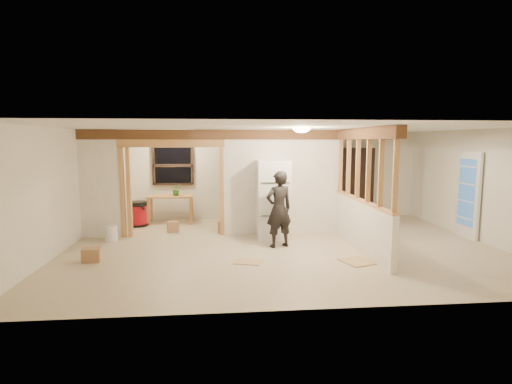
{
  "coord_description": "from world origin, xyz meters",
  "views": [
    {
      "loc": [
        -1.33,
        -8.24,
        2.23
      ],
      "look_at": [
        -0.51,
        0.4,
        1.12
      ],
      "focal_mm": 28.0,
      "sensor_mm": 36.0,
      "label": 1
    }
  ],
  "objects": [
    {
      "name": "floor",
      "position": [
        0.0,
        0.0,
        -0.01
      ],
      "size": [
        9.0,
        6.5,
        0.01
      ],
      "primitive_type": "cube",
      "color": "#BDAC8D",
      "rests_on": "ground"
    },
    {
      "name": "partition_center",
      "position": [
        0.2,
        1.2,
        1.25
      ],
      "size": [
        2.8,
        0.12,
        2.5
      ],
      "primitive_type": "cube",
      "color": "white",
      "rests_on": "floor"
    },
    {
      "name": "box_util_a",
      "position": [
        -1.14,
        1.35,
        0.14
      ],
      "size": [
        0.42,
        0.39,
        0.28
      ],
      "primitive_type": "cube",
      "rotation": [
        0.0,
        0.0,
        -0.43
      ],
      "color": "#A67950",
      "rests_on": "floor"
    },
    {
      "name": "wall_front",
      "position": [
        0.0,
        -3.25,
        1.25
      ],
      "size": [
        9.0,
        0.01,
        2.5
      ],
      "primitive_type": "cube",
      "color": "silver",
      "rests_on": "floor"
    },
    {
      "name": "shop_vac",
      "position": [
        -3.45,
        2.37,
        0.33
      ],
      "size": [
        0.6,
        0.6,
        0.67
      ],
      "primitive_type": "cylinder",
      "rotation": [
        0.0,
        0.0,
        0.2
      ],
      "color": "#A50B17",
      "rests_on": "floor"
    },
    {
      "name": "doorway_frame",
      "position": [
        -2.4,
        1.2,
        1.1
      ],
      "size": [
        2.46,
        0.14,
        2.2
      ],
      "primitive_type": "cube",
      "color": "tan",
      "rests_on": "floor"
    },
    {
      "name": "wall_back",
      "position": [
        0.0,
        3.25,
        1.25
      ],
      "size": [
        9.0,
        0.01,
        2.5
      ],
      "primitive_type": "cube",
      "color": "silver",
      "rests_on": "floor"
    },
    {
      "name": "refrigerator",
      "position": [
        -0.08,
        0.78,
        0.9
      ],
      "size": [
        0.74,
        0.72,
        1.8
      ],
      "primitive_type": "cube",
      "color": "white",
      "rests_on": "floor"
    },
    {
      "name": "window_back",
      "position": [
        -2.6,
        3.17,
        1.55
      ],
      "size": [
        1.12,
        0.1,
        1.1
      ],
      "primitive_type": "cube",
      "color": "black",
      "rests_on": "wall_back"
    },
    {
      "name": "wall_right",
      "position": [
        4.5,
        0.0,
        1.25
      ],
      "size": [
        0.01,
        6.5,
        2.5
      ],
      "primitive_type": "cube",
      "color": "silver",
      "rests_on": "floor"
    },
    {
      "name": "header_beam_right",
      "position": [
        1.6,
        -0.4,
        2.38
      ],
      "size": [
        0.18,
        3.3,
        0.22
      ],
      "primitive_type": "cube",
      "color": "brown",
      "rests_on": "ceiling"
    },
    {
      "name": "potted_plant",
      "position": [
        -2.46,
        2.62,
        0.93
      ],
      "size": [
        0.31,
        0.27,
        0.33
      ],
      "primitive_type": "imported",
      "rotation": [
        0.0,
        0.0,
        0.04
      ],
      "color": "#2B6123",
      "rests_on": "work_table"
    },
    {
      "name": "box_util_b",
      "position": [
        -2.46,
        1.62,
        0.13
      ],
      "size": [
        0.31,
        0.31,
        0.25
      ],
      "primitive_type": "cube",
      "rotation": [
        0.0,
        0.0,
        0.18
      ],
      "color": "#A67950",
      "rests_on": "floor"
    },
    {
      "name": "floor_panel_far",
      "position": [
        -0.79,
        -1.07,
        0.01
      ],
      "size": [
        0.57,
        0.51,
        0.02
      ],
      "primitive_type": "cube",
      "rotation": [
        0.0,
        0.0,
        -0.29
      ],
      "color": "tan",
      "rests_on": "floor"
    },
    {
      "name": "french_door",
      "position": [
        4.42,
        0.4,
        1.0
      ],
      "size": [
        0.12,
        0.86,
        2.0
      ],
      "primitive_type": "cube",
      "color": "white",
      "rests_on": "floor"
    },
    {
      "name": "ceiling",
      "position": [
        0.0,
        0.0,
        2.5
      ],
      "size": [
        9.0,
        6.5,
        0.01
      ],
      "primitive_type": "cube",
      "color": "white"
    },
    {
      "name": "wall_left",
      "position": [
        -4.5,
        0.0,
        1.25
      ],
      "size": [
        0.01,
        6.5,
        2.5
      ],
      "primitive_type": "cube",
      "color": "silver",
      "rests_on": "floor"
    },
    {
      "name": "bucket",
      "position": [
        -3.74,
        0.79,
        0.18
      ],
      "size": [
        0.35,
        0.35,
        0.36
      ],
      "primitive_type": "cylinder",
      "rotation": [
        0.0,
        0.0,
        0.3
      ],
      "color": "silver",
      "rests_on": "floor"
    },
    {
      "name": "work_table",
      "position": [
        -2.63,
        2.7,
        0.38
      ],
      "size": [
        1.22,
        0.62,
        0.77
      ],
      "primitive_type": "cube",
      "rotation": [
        0.0,
        0.0,
        -0.01
      ],
      "color": "tan",
      "rests_on": "floor"
    },
    {
      "name": "partition_left_stub",
      "position": [
        -4.05,
        1.2,
        1.25
      ],
      "size": [
        0.9,
        0.12,
        2.5
      ],
      "primitive_type": "cube",
      "color": "white",
      "rests_on": "floor"
    },
    {
      "name": "stud_partition",
      "position": [
        1.6,
        -0.4,
        1.66
      ],
      "size": [
        0.14,
        3.2,
        1.32
      ],
      "primitive_type": "cube",
      "color": "tan",
      "rests_on": "pony_wall"
    },
    {
      "name": "ceiling_dome_main",
      "position": [
        0.3,
        -0.5,
        2.48
      ],
      "size": [
        0.36,
        0.36,
        0.16
      ],
      "primitive_type": "ellipsoid",
      "color": "#FFEABF",
      "rests_on": "ceiling"
    },
    {
      "name": "bookshelf",
      "position": [
        2.64,
        3.01,
        1.02
      ],
      "size": [
        1.02,
        0.34,
        2.04
      ],
      "primitive_type": "cube",
      "color": "black",
      "rests_on": "floor"
    },
    {
      "name": "header_beam_back",
      "position": [
        -1.0,
        1.2,
        2.38
      ],
      "size": [
        7.0,
        0.18,
        0.22
      ],
      "primitive_type": "cube",
      "color": "brown",
      "rests_on": "ceiling"
    },
    {
      "name": "box_front",
      "position": [
        -3.7,
        -0.75,
        0.13
      ],
      "size": [
        0.34,
        0.29,
        0.26
      ],
      "primitive_type": "cube",
      "rotation": [
        0.0,
        0.0,
        0.1
      ],
      "color": "#A67950",
      "rests_on": "floor"
    },
    {
      "name": "floor_panel_near",
      "position": [
        1.25,
        -1.25,
        0.01
      ],
      "size": [
        0.7,
        0.7,
        0.02
      ],
      "primitive_type": "cube",
      "rotation": [
        0.0,
        0.0,
        0.34
      ],
      "color": "tan",
      "rests_on": "floor"
    },
    {
      "name": "hanging_bulb",
      "position": [
        -2.0,
        1.6,
        2.18
      ],
      "size": [
        0.07,
        0.07,
        0.07
      ],
      "primitive_type": "ellipsoid",
      "color": "#FFD88C",
      "rests_on": "ceiling"
    },
    {
      "name": "pony_wall",
      "position": [
        1.6,
        -0.4,
        0.5
      ],
      "size": [
        0.12,
        3.2,
        1.0
      ],
      "primitive_type": "cube",
      "color": "white",
      "rests_on": "floor"
    },
    {
      "name": "ceiling_dome_util",
      "position": [
        -2.5,
        2.3,
        2.48
      ],
      "size": [
        0.32,
        0.32,
        0.14
      ],
      "primitive_type": "ellipsoid",
      "color": "#FFEABF",
      "rests_on": "ceiling"
    },
    {
      "name": "woman",
      "position": [
        -0.07,
        -0.04,
        0.81
      ],
      "size": [
        0.69,
        0.56,
        1.62
      ],
      "primitive_type": "imported",
      "rotation": [
        0.0,
        0.0,
        3.48
      ],
      "color": "black",
      "rests_on": "floor"
    }
  ]
}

